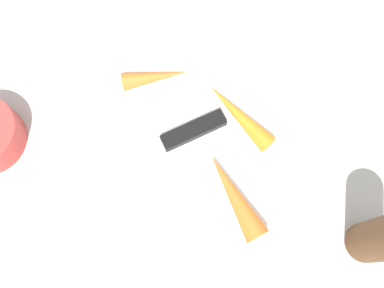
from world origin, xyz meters
TOP-DOWN VIEW (x-y plane):
  - ground_plane at (0.00, 0.00)m, footprint 1.40×1.40m
  - cutting_board at (0.00, 0.00)m, footprint 0.36×0.26m
  - knife at (-0.01, 0.01)m, footprint 0.18×0.12m
  - carrot_medium at (0.06, 0.04)m, footprint 0.10×0.10m
  - carrot_longest at (0.06, -0.07)m, footprint 0.09×0.12m
  - carrot_shortest at (-0.06, 0.09)m, footprint 0.09×0.05m
  - pepper_grinder at (0.23, -0.10)m, footprint 0.05×0.05m

SIDE VIEW (x-z plane):
  - ground_plane at x=0.00m, z-range 0.00..0.00m
  - cutting_board at x=0.00m, z-range 0.00..0.01m
  - knife at x=-0.01m, z-range 0.01..0.02m
  - carrot_shortest at x=-0.06m, z-range 0.01..0.04m
  - carrot_medium at x=0.06m, z-range 0.01..0.04m
  - carrot_longest at x=0.06m, z-range 0.01..0.04m
  - pepper_grinder at x=0.23m, z-range 0.00..0.12m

